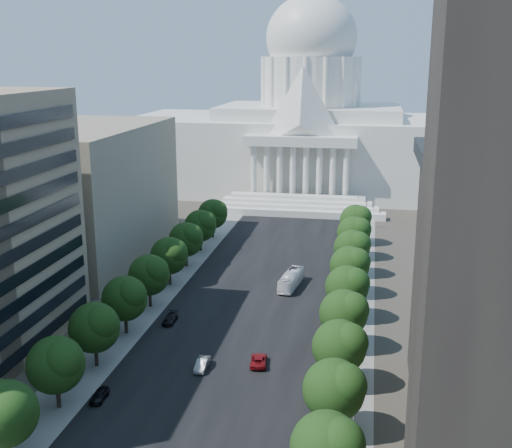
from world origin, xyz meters
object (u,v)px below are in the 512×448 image
Objects in this scene: car_silver at (202,364)px; city_bus at (291,280)px; car_red at (259,360)px; car_dark_a at (99,395)px; car_dark_b at (170,319)px.

city_bus reaches higher than car_silver.
car_dark_a is at bearing 28.75° from car_red.
car_dark_b is (1.44, 26.70, -0.02)m from car_dark_a.
city_bus reaches higher than car_red.
car_dark_b is at bearing 85.36° from car_dark_a.
car_silver reaches higher than car_dark_a.
car_dark_a is 0.87× the size of car_dark_b.
car_red is (19.37, 13.91, 0.02)m from car_dark_a.
car_dark_b is at bearing 121.57° from car_silver.
car_silver is (11.34, 11.11, 0.06)m from car_dark_a.
car_dark_a is 23.85m from car_red.
car_red reaches higher than car_dark_a.
car_red is (8.03, 2.80, -0.04)m from car_silver.
car_dark_a is at bearing -94.40° from car_dark_b.
car_dark_a is at bearing -104.76° from city_bus.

